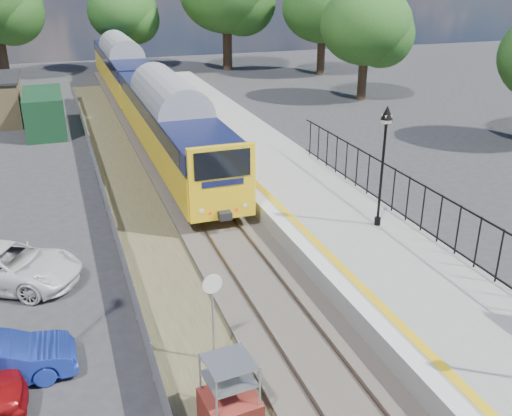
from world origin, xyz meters
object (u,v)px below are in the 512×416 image
train (140,86)px  car_white (4,266)px  victorian_lamp_north (385,139)px  brick_plinth (230,397)px  speed_sign (213,304)px

train → car_white: 23.17m
victorian_lamp_north → brick_plinth: 11.39m
brick_plinth → car_white: size_ratio=0.38×
train → car_white: train is taller
train → speed_sign: 28.16m
brick_plinth → car_white: bearing=120.6°
train → speed_sign: size_ratio=14.87×
speed_sign → victorian_lamp_north: bearing=24.0°
train → car_white: bearing=-110.4°
brick_plinth → car_white: (-5.23, 8.86, -0.23)m
speed_sign → train: bearing=77.3°
speed_sign → car_white: 8.52m
speed_sign → car_white: (-5.54, 6.38, -1.15)m
train → car_white: size_ratio=7.98×
victorian_lamp_north → car_white: bearing=173.2°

